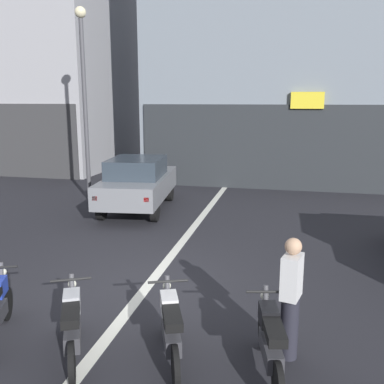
{
  "coord_description": "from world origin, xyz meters",
  "views": [
    {
      "loc": [
        2.48,
        -7.08,
        3.39
      ],
      "look_at": [
        0.4,
        2.0,
        1.4
      ],
      "focal_mm": 40.69,
      "sensor_mm": 36.0,
      "label": 1
    }
  ],
  "objects_px": {
    "motorcycle_white_row_centre": "(171,327)",
    "motorcycle_black_row_right_mid": "(270,340)",
    "motorcycle_silver_row_left_mid": "(72,324)",
    "car_grey_crossing_near": "(138,182)",
    "car_blue_down_street": "(255,159)",
    "street_lamp": "(84,85)",
    "person_by_motorcycles": "(291,298)"
  },
  "relations": [
    {
      "from": "motorcycle_black_row_right_mid",
      "to": "person_by_motorcycles",
      "type": "height_order",
      "value": "person_by_motorcycles"
    },
    {
      "from": "car_blue_down_street",
      "to": "car_grey_crossing_near",
      "type": "bearing_deg",
      "value": -116.31
    },
    {
      "from": "motorcycle_silver_row_left_mid",
      "to": "person_by_motorcycles",
      "type": "distance_m",
      "value": 2.91
    },
    {
      "from": "motorcycle_white_row_centre",
      "to": "motorcycle_black_row_right_mid",
      "type": "bearing_deg",
      "value": -1.84
    },
    {
      "from": "street_lamp",
      "to": "motorcycle_silver_row_left_mid",
      "type": "relative_size",
      "value": 4.09
    },
    {
      "from": "motorcycle_white_row_centre",
      "to": "motorcycle_black_row_right_mid",
      "type": "height_order",
      "value": "same"
    },
    {
      "from": "car_blue_down_street",
      "to": "motorcycle_white_row_centre",
      "type": "relative_size",
      "value": 2.67
    },
    {
      "from": "motorcycle_silver_row_left_mid",
      "to": "motorcycle_black_row_right_mid",
      "type": "height_order",
      "value": "same"
    },
    {
      "from": "car_grey_crossing_near",
      "to": "car_blue_down_street",
      "type": "relative_size",
      "value": 1.01
    },
    {
      "from": "motorcycle_silver_row_left_mid",
      "to": "motorcycle_black_row_right_mid",
      "type": "xyz_separation_m",
      "value": [
        2.59,
        0.19,
        0.0
      ]
    },
    {
      "from": "car_grey_crossing_near",
      "to": "motorcycle_black_row_right_mid",
      "type": "distance_m",
      "value": 8.74
    },
    {
      "from": "car_grey_crossing_near",
      "to": "motorcycle_silver_row_left_mid",
      "type": "height_order",
      "value": "car_grey_crossing_near"
    },
    {
      "from": "car_blue_down_street",
      "to": "motorcycle_black_row_right_mid",
      "type": "distance_m",
      "value": 13.8
    },
    {
      "from": "motorcycle_white_row_centre",
      "to": "person_by_motorcycles",
      "type": "xyz_separation_m",
      "value": [
        1.52,
        0.38,
        0.4
      ]
    },
    {
      "from": "street_lamp",
      "to": "motorcycle_black_row_right_mid",
      "type": "distance_m",
      "value": 11.15
    },
    {
      "from": "motorcycle_silver_row_left_mid",
      "to": "motorcycle_white_row_centre",
      "type": "relative_size",
      "value": 0.97
    },
    {
      "from": "motorcycle_white_row_centre",
      "to": "motorcycle_black_row_right_mid",
      "type": "relative_size",
      "value": 0.96
    },
    {
      "from": "car_blue_down_street",
      "to": "person_by_motorcycles",
      "type": "bearing_deg",
      "value": -83.16
    },
    {
      "from": "motorcycle_silver_row_left_mid",
      "to": "motorcycle_black_row_right_mid",
      "type": "bearing_deg",
      "value": 4.14
    },
    {
      "from": "car_grey_crossing_near",
      "to": "person_by_motorcycles",
      "type": "bearing_deg",
      "value": -56.61
    },
    {
      "from": "car_blue_down_street",
      "to": "motorcycle_black_row_right_mid",
      "type": "xyz_separation_m",
      "value": [
        1.37,
        -13.73,
        -0.43
      ]
    },
    {
      "from": "motorcycle_black_row_right_mid",
      "to": "person_by_motorcycles",
      "type": "bearing_deg",
      "value": 61.87
    },
    {
      "from": "motorcycle_silver_row_left_mid",
      "to": "person_by_motorcycles",
      "type": "relative_size",
      "value": 0.92
    },
    {
      "from": "street_lamp",
      "to": "motorcycle_silver_row_left_mid",
      "type": "height_order",
      "value": "street_lamp"
    },
    {
      "from": "car_grey_crossing_near",
      "to": "motorcycle_white_row_centre",
      "type": "height_order",
      "value": "car_grey_crossing_near"
    },
    {
      "from": "motorcycle_white_row_centre",
      "to": "person_by_motorcycles",
      "type": "distance_m",
      "value": 1.62
    },
    {
      "from": "street_lamp",
      "to": "car_blue_down_street",
      "type": "bearing_deg",
      "value": 46.05
    },
    {
      "from": "car_blue_down_street",
      "to": "motorcycle_black_row_right_mid",
      "type": "bearing_deg",
      "value": -84.31
    },
    {
      "from": "car_grey_crossing_near",
      "to": "motorcycle_white_row_centre",
      "type": "distance_m",
      "value": 8.12
    },
    {
      "from": "motorcycle_silver_row_left_mid",
      "to": "car_grey_crossing_near",
      "type": "bearing_deg",
      "value": 103.52
    },
    {
      "from": "motorcycle_silver_row_left_mid",
      "to": "motorcycle_white_row_centre",
      "type": "height_order",
      "value": "same"
    },
    {
      "from": "car_grey_crossing_near",
      "to": "car_blue_down_street",
      "type": "xyz_separation_m",
      "value": [
        3.07,
        6.22,
        0.0
      ]
    }
  ]
}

